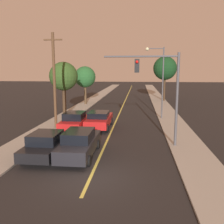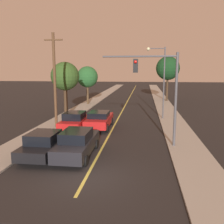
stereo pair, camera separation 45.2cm
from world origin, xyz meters
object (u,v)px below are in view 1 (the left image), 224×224
(car_near_lane_second, at_px, (99,119))
(tree_left_far, at_px, (85,77))
(car_near_lane_front, at_px, (80,143))
(tree_right_near, at_px, (165,68))
(car_outer_lane_front, at_px, (47,144))
(streetlamp_right, at_px, (159,73))
(car_outer_lane_second, at_px, (75,121))
(utility_pole_left, at_px, (54,80))
(traffic_signal_mast, at_px, (160,83))
(tree_left_near, at_px, (64,77))

(car_near_lane_second, height_order, tree_left_far, tree_left_far)
(car_near_lane_front, distance_m, tree_right_near, 29.53)
(car_near_lane_second, height_order, tree_right_near, tree_right_near)
(car_near_lane_front, relative_size, car_outer_lane_front, 1.11)
(tree_left_far, bearing_deg, streetlamp_right, -45.08)
(car_near_lane_front, height_order, car_outer_lane_second, car_near_lane_front)
(tree_left_far, bearing_deg, tree_right_near, 24.71)
(car_near_lane_front, distance_m, car_near_lane_second, 7.57)
(tree_right_near, bearing_deg, utility_pole_left, -118.54)
(car_outer_lane_front, distance_m, tree_right_near, 30.40)
(car_outer_lane_front, relative_size, streetlamp_right, 0.61)
(car_near_lane_front, bearing_deg, car_near_lane_second, 90.00)
(traffic_signal_mast, height_order, tree_right_near, tree_right_near)
(streetlamp_right, bearing_deg, utility_pole_left, -149.27)
(streetlamp_right, relative_size, tree_left_far, 1.32)
(car_near_lane_second, bearing_deg, streetlamp_right, 40.88)
(tree_left_far, height_order, tree_right_near, tree_right_near)
(car_outer_lane_second, height_order, tree_left_far, tree_left_far)
(car_outer_lane_second, height_order, streetlamp_right, streetlamp_right)
(streetlamp_right, bearing_deg, car_outer_lane_second, -141.67)
(car_near_lane_front, distance_m, tree_left_far, 23.15)
(tree_right_near, bearing_deg, tree_left_near, -129.60)
(streetlamp_right, distance_m, utility_pole_left, 10.91)
(car_outer_lane_front, xyz_separation_m, car_outer_lane_second, (-0.00, 6.77, 0.02))
(car_outer_lane_front, bearing_deg, traffic_signal_mast, 22.79)
(streetlamp_right, bearing_deg, car_near_lane_second, -139.12)
(traffic_signal_mast, distance_m, utility_pole_left, 9.71)
(streetlamp_right, bearing_deg, car_near_lane_front, -114.23)
(traffic_signal_mast, xyz_separation_m, tree_left_near, (-9.75, 10.31, 0.12))
(car_near_lane_front, xyz_separation_m, streetlamp_right, (5.58, 12.40, 4.05))
(streetlamp_right, relative_size, tree_right_near, 1.02)
(streetlamp_right, distance_m, tree_right_near, 15.87)
(car_outer_lane_second, distance_m, utility_pole_left, 4.05)
(car_outer_lane_second, relative_size, streetlamp_right, 0.62)
(tree_left_near, distance_m, tree_right_near, 19.78)
(car_outer_lane_second, bearing_deg, tree_left_far, 98.90)
(car_near_lane_second, distance_m, tree_right_near, 22.45)
(car_near_lane_front, bearing_deg, utility_pole_left, 119.03)
(car_near_lane_front, distance_m, traffic_signal_mast, 6.59)
(car_near_lane_second, relative_size, tree_left_near, 0.82)
(car_outer_lane_second, relative_size, traffic_signal_mast, 0.74)
(utility_pole_left, distance_m, tree_left_far, 15.66)
(car_near_lane_front, height_order, streetlamp_right, streetlamp_right)
(car_outer_lane_second, xyz_separation_m, tree_left_far, (-2.51, 16.02, 3.35))
(tree_left_near, height_order, tree_right_near, tree_right_near)
(car_outer_lane_front, bearing_deg, car_outer_lane_second, 90.00)
(car_near_lane_front, xyz_separation_m, traffic_signal_mast, (4.93, 2.57, 3.53))
(car_near_lane_second, bearing_deg, car_outer_lane_second, -150.08)
(traffic_signal_mast, distance_m, tree_left_near, 14.19)
(traffic_signal_mast, distance_m, tree_right_near, 25.71)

